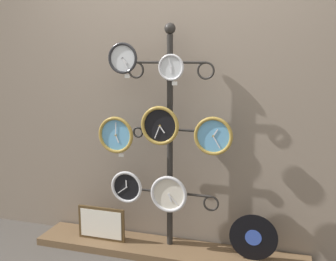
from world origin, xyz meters
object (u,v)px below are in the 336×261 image
(display_stand, at_px, (170,173))
(vinyl_record, at_px, (253,238))
(clock_middle_left, at_px, (116,135))
(clock_top_left, at_px, (123,58))
(clock_middle_center, at_px, (160,126))
(clock_bottom_left, at_px, (127,187))
(picture_frame, at_px, (101,224))
(clock_top_center, at_px, (171,67))
(clock_middle_right, at_px, (213,136))
(clock_bottom_center, at_px, (169,194))

(display_stand, relative_size, vinyl_record, 5.05)
(clock_middle_left, bearing_deg, clock_top_left, 29.67)
(clock_middle_center, height_order, clock_bottom_left, clock_middle_center)
(display_stand, height_order, picture_frame, display_stand)
(picture_frame, bearing_deg, vinyl_record, 1.21)
(clock_top_center, bearing_deg, clock_middle_right, 0.91)
(clock_top_left, distance_m, vinyl_record, 1.66)
(display_stand, bearing_deg, clock_middle_right, -16.21)
(clock_top_left, bearing_deg, clock_middle_center, -6.06)
(clock_bottom_left, bearing_deg, clock_middle_left, -157.57)
(clock_top_center, xyz_separation_m, clock_middle_center, (-0.09, -0.00, -0.43))
(clock_top_center, distance_m, clock_middle_left, 0.69)
(clock_top_center, bearing_deg, display_stand, 111.53)
(clock_middle_left, relative_size, clock_bottom_center, 0.99)
(clock_middle_right, bearing_deg, clock_bottom_left, 178.45)
(clock_middle_center, distance_m, clock_bottom_center, 0.54)
(clock_top_left, height_order, clock_middle_center, clock_top_left)
(clock_bottom_left, height_order, clock_bottom_center, clock_bottom_left)
(clock_top_left, bearing_deg, clock_bottom_center, -1.66)
(clock_top_center, xyz_separation_m, vinyl_record, (0.63, 0.04, -1.25))
(clock_middle_right, bearing_deg, clock_bottom_center, 177.96)
(clock_middle_left, height_order, vinyl_record, clock_middle_left)
(clock_middle_center, relative_size, clock_bottom_center, 1.01)
(clock_middle_left, height_order, clock_middle_center, clock_middle_center)
(clock_top_left, bearing_deg, vinyl_record, 0.60)
(clock_top_left, bearing_deg, picture_frame, -175.93)
(clock_middle_right, relative_size, vinyl_record, 0.80)
(clock_top_center, relative_size, clock_middle_center, 0.65)
(clock_bottom_center, bearing_deg, clock_top_left, 178.34)
(vinyl_record, bearing_deg, clock_top_center, -176.50)
(clock_middle_center, bearing_deg, clock_bottom_left, 174.46)
(clock_top_left, bearing_deg, clock_top_center, -4.07)
(clock_middle_left, relative_size, clock_bottom_left, 1.11)
(clock_middle_center, relative_size, picture_frame, 0.73)
(clock_top_left, bearing_deg, display_stand, 13.32)
(clock_top_left, relative_size, clock_middle_right, 0.83)
(clock_bottom_left, bearing_deg, display_stand, 14.43)
(clock_top_left, relative_size, vinyl_record, 0.66)
(display_stand, height_order, clock_top_center, display_stand)
(clock_middle_left, distance_m, clock_bottom_left, 0.43)
(clock_top_left, xyz_separation_m, clock_middle_center, (0.30, -0.03, -0.50))
(display_stand, relative_size, picture_frame, 4.42)
(clock_middle_left, xyz_separation_m, vinyl_record, (1.07, 0.04, -0.73))
(display_stand, xyz_separation_m, clock_middle_right, (0.36, -0.10, 0.34))
(clock_top_center, bearing_deg, clock_top_left, 175.93)
(clock_middle_right, relative_size, clock_bottom_center, 0.97)
(clock_middle_right, relative_size, clock_bottom_left, 1.09)
(clock_middle_center, xyz_separation_m, clock_middle_right, (0.40, 0.01, -0.06))
(clock_bottom_left, bearing_deg, clock_top_center, -3.60)
(display_stand, distance_m, clock_middle_center, 0.41)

